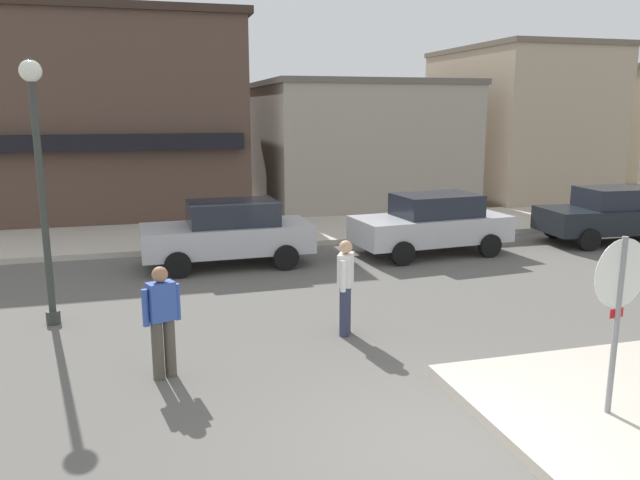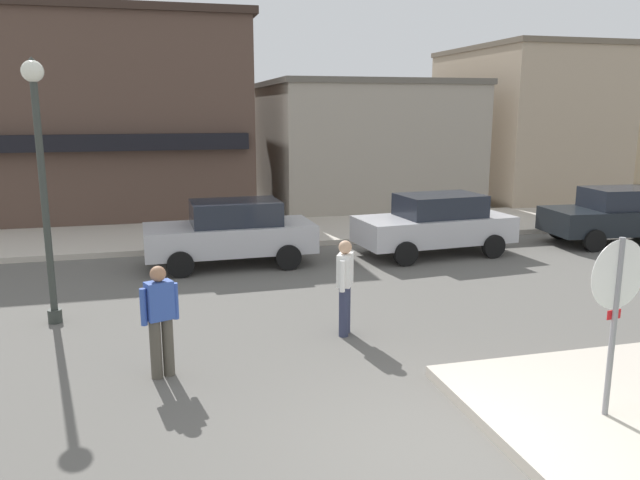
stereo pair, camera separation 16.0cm
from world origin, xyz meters
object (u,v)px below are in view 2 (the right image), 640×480
parked_car_nearest (231,232)px  parked_car_third (619,215)px  parked_car_second (435,224)px  pedestrian_crossing_near (160,318)px  pedestrian_crossing_far (345,285)px  stop_sign (615,304)px  lamp_post (40,155)px

parked_car_nearest → parked_car_third: bearing=-1.4°
parked_car_second → pedestrian_crossing_near: pedestrian_crossing_near is taller
parked_car_third → pedestrian_crossing_far: pedestrian_crossing_far is taller
parked_car_third → pedestrian_crossing_far: size_ratio=2.56×
parked_car_second → pedestrian_crossing_far: size_ratio=2.57×
parked_car_third → pedestrian_crossing_near: bearing=-154.5°
stop_sign → parked_car_third: 11.44m
parked_car_third → parked_car_second: bearing=179.5°
parked_car_second → pedestrian_crossing_near: 9.16m
parked_car_nearest → pedestrian_crossing_near: bearing=-105.3°
parked_car_third → pedestrian_crossing_near: size_ratio=2.56×
stop_sign → parked_car_third: (7.38, 8.71, -0.71)m
stop_sign → parked_car_third: size_ratio=0.56×
parked_car_nearest → lamp_post: bearing=-136.1°
parked_car_nearest → stop_sign: bearing=-69.4°
parked_car_third → pedestrian_crossing_far: 10.73m
parked_car_second → pedestrian_crossing_far: bearing=-128.1°
stop_sign → pedestrian_crossing_near: size_ratio=1.43×
pedestrian_crossing_far → stop_sign: bearing=-60.4°
parked_car_nearest → pedestrian_crossing_near: pedestrian_crossing_near is taller
stop_sign → lamp_post: lamp_post is taller
parked_car_third → pedestrian_crossing_near: 13.81m
stop_sign → pedestrian_crossing_far: bearing=119.6°
pedestrian_crossing_far → parked_car_second: bearing=51.9°
stop_sign → pedestrian_crossing_far: 4.33m
parked_car_second → pedestrian_crossing_near: (-6.92, -6.00, 0.06)m
parked_car_nearest → parked_car_second: bearing=-2.3°
lamp_post → parked_car_second: 9.55m
parked_car_second → parked_car_nearest: bearing=177.7°
lamp_post → parked_car_third: 14.78m
lamp_post → pedestrian_crossing_far: lamp_post is taller
pedestrian_crossing_far → parked_car_third: bearing=27.7°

